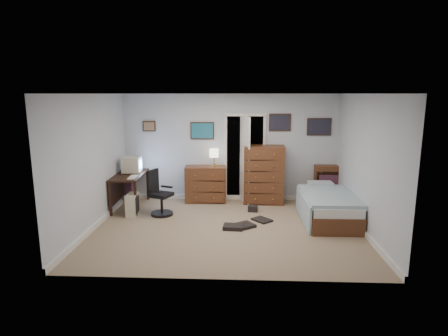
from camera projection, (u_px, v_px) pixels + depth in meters
The scene contains 15 objects.
floor at pixel (227, 228), 7.08m from camera, with size 5.00×4.00×0.02m, color gray.
computer_desk at pixel (126, 182), 8.28m from camera, with size 0.65×1.33×0.76m.
crt_monitor at pixel (132, 165), 8.36m from camera, with size 0.40×0.38×0.36m.
keyboard at pixel (133, 177), 7.89m from camera, with size 0.15×0.40×0.02m, color beige.
pc_tower at pixel (132, 205), 7.80m from camera, with size 0.22×0.43×0.45m.
office_chair at pixel (159, 198), 7.80m from camera, with size 0.60×0.60×0.95m.
media_stack at pixel (129, 187), 8.63m from camera, with size 0.16×0.16×0.78m, color maroon.
low_dresser at pixel (206, 184), 8.76m from camera, with size 0.95×0.47×0.84m, color #56301B.
table_lamp at pixel (214, 154), 8.61m from camera, with size 0.22×0.22×0.41m.
doorway at pixel (245, 156), 9.10m from camera, with size 0.96×1.12×2.05m.
tall_dresser at pixel (264, 174), 8.63m from camera, with size 0.91×0.53×1.33m, color #56301B.
headboard_bookcase at pixel (335, 183), 8.71m from camera, with size 0.98×0.29×0.87m.
bed at pixel (327, 206), 7.49m from camera, with size 1.02×1.88×0.61m.
wall_posters at pixel (255, 127), 8.65m from camera, with size 4.38×0.04×0.60m.
floor_clutter at pixel (245, 222), 7.33m from camera, with size 0.99×1.33×0.13m.
Camera 1 is at (0.25, -6.72, 2.50)m, focal length 30.00 mm.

